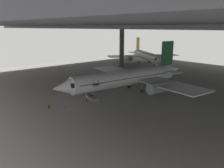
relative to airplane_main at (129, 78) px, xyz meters
name	(u,v)px	position (x,y,z in m)	size (l,w,h in m)	color
ground_plane	(133,91)	(0.35, 1.37, -3.50)	(110.00, 110.00, 0.00)	gray
hangar_structure	(170,23)	(0.25, 15.12, 12.80)	(121.00, 99.00, 16.94)	#4C4F54
airplane_main	(129,78)	(0.00, 0.00, 0.00)	(36.61, 37.66, 11.74)	white
boarding_stairs	(92,96)	(-0.70, -10.42, -2.77)	(4.40, 1.98, 4.72)	slate
crew_worker_near_nose	(49,104)	(-1.63, -20.11, -2.61)	(0.36, 0.50, 1.58)	#232838
crew_worker_by_stairs	(87,97)	(-0.27, -12.20, -2.52)	(0.55, 0.23, 1.71)	#232838
airplane_distant	(146,56)	(-26.42, 37.52, -0.22)	(30.44, 30.77, 10.55)	white
traffic_cone_orange	(65,105)	(-0.62, -17.27, -3.21)	(0.36, 0.36, 0.60)	black
baggage_tug	(167,87)	(5.02, 8.78, -2.98)	(1.77, 2.44, 0.90)	yellow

